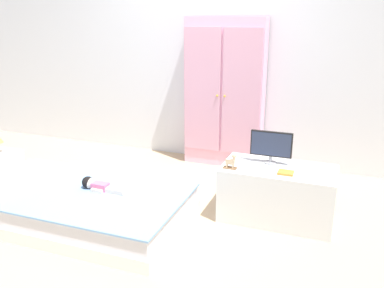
# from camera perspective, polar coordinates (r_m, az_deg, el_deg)

# --- Properties ---
(ground_plane) EXTENTS (10.00, 10.00, 0.02)m
(ground_plane) POSITION_cam_1_polar(r_m,az_deg,el_deg) (3.45, -6.52, -10.10)
(ground_plane) COLOR tan
(back_wall) EXTENTS (6.40, 0.05, 2.70)m
(back_wall) POSITION_cam_1_polar(r_m,az_deg,el_deg) (4.51, 2.19, 14.70)
(back_wall) COLOR silver
(back_wall) RESTS_ON ground_plane
(bed) EXTENTS (1.69, 0.97, 0.26)m
(bed) POSITION_cam_1_polar(r_m,az_deg,el_deg) (3.42, -15.31, -8.38)
(bed) COLOR white
(bed) RESTS_ON ground_plane
(pillow) EXTENTS (0.32, 0.70, 0.05)m
(pillow) POSITION_cam_1_polar(r_m,az_deg,el_deg) (3.75, -23.59, -4.32)
(pillow) COLOR silver
(pillow) RESTS_ON bed
(doll) EXTENTS (0.39, 0.13, 0.10)m
(doll) POSITION_cam_1_polar(r_m,az_deg,el_deg) (3.36, -13.39, -5.60)
(doll) COLOR #D6668E
(doll) RESTS_ON bed
(nightstand) EXTENTS (0.31, 0.31, 0.35)m
(nightstand) POSITION_cam_1_polar(r_m,az_deg,el_deg) (4.29, -25.26, -3.34)
(nightstand) COLOR white
(nightstand) RESTS_ON ground_plane
(wardrobe) EXTENTS (0.84, 0.26, 1.58)m
(wardrobe) POSITION_cam_1_polar(r_m,az_deg,el_deg) (4.35, 4.57, 7.10)
(wardrobe) COLOR #EFADCC
(wardrobe) RESTS_ON ground_plane
(tv_stand) EXTENTS (0.88, 0.47, 0.45)m
(tv_stand) POSITION_cam_1_polar(r_m,az_deg,el_deg) (3.35, 11.89, -6.83)
(tv_stand) COLOR silver
(tv_stand) RESTS_ON ground_plane
(tv_monitor) EXTENTS (0.33, 0.10, 0.27)m
(tv_monitor) POSITION_cam_1_polar(r_m,az_deg,el_deg) (3.30, 11.07, -0.14)
(tv_monitor) COLOR #99999E
(tv_monitor) RESTS_ON tv_stand
(rocking_horse_toy) EXTENTS (0.11, 0.04, 0.13)m
(rocking_horse_toy) POSITION_cam_1_polar(r_m,az_deg,el_deg) (3.17, 5.54, -2.45)
(rocking_horse_toy) COLOR #8E6642
(rocking_horse_toy) RESTS_ON tv_stand
(book_orange) EXTENTS (0.12, 0.10, 0.02)m
(book_orange) POSITION_cam_1_polar(r_m,az_deg,el_deg) (3.16, 13.04, -3.94)
(book_orange) COLOR orange
(book_orange) RESTS_ON tv_stand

